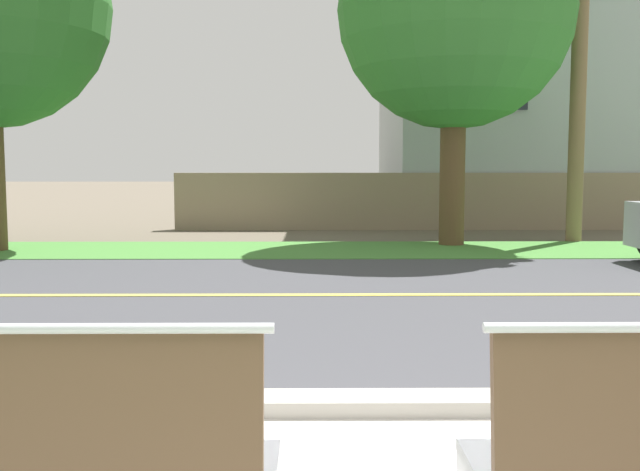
# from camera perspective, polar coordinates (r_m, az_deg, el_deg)

# --- Properties ---
(ground_plane) EXTENTS (140.00, 140.00, 0.00)m
(ground_plane) POSITION_cam_1_polar(r_m,az_deg,el_deg) (10.15, 0.73, -3.27)
(ground_plane) COLOR #665B4C
(curb_edge) EXTENTS (44.00, 0.30, 0.11)m
(curb_edge) POSITION_cam_1_polar(r_m,az_deg,el_deg) (4.63, 2.28, -13.13)
(curb_edge) COLOR #ADA89E
(curb_edge) RESTS_ON ground_plane
(street_asphalt) EXTENTS (52.00, 8.00, 0.01)m
(street_asphalt) POSITION_cam_1_polar(r_m,az_deg,el_deg) (8.67, 0.94, -4.73)
(street_asphalt) COLOR #424247
(street_asphalt) RESTS_ON ground_plane
(road_centre_line) EXTENTS (48.00, 0.14, 0.01)m
(road_centre_line) POSITION_cam_1_polar(r_m,az_deg,el_deg) (8.67, 0.94, -4.70)
(road_centre_line) COLOR #E0CC4C
(road_centre_line) RESTS_ON ground_plane
(far_verge_grass) EXTENTS (48.00, 2.80, 0.02)m
(far_verge_grass) POSITION_cam_1_polar(r_m,az_deg,el_deg) (13.42, 0.42, -1.12)
(far_verge_grass) COLOR #478438
(far_verge_grass) RESTS_ON ground_plane
(bench_left) EXTENTS (1.92, 0.48, 1.01)m
(bench_left) POSITION_cam_1_polar(r_m,az_deg,el_deg) (2.94, -23.29, -16.32)
(bench_left) COLOR silver
(bench_left) RESTS_ON ground_plane
(garden_wall) EXTENTS (13.00, 0.36, 1.40)m
(garden_wall) POSITION_cam_1_polar(r_m,az_deg,el_deg) (18.07, 9.40, 2.68)
(garden_wall) COLOR gray
(garden_wall) RESTS_ON ground_plane
(house_across_street) EXTENTS (9.74, 6.91, 7.10)m
(house_across_street) POSITION_cam_1_polar(r_m,az_deg,el_deg) (22.12, 17.40, 10.50)
(house_across_street) COLOR #A3ADB2
(house_across_street) RESTS_ON ground_plane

